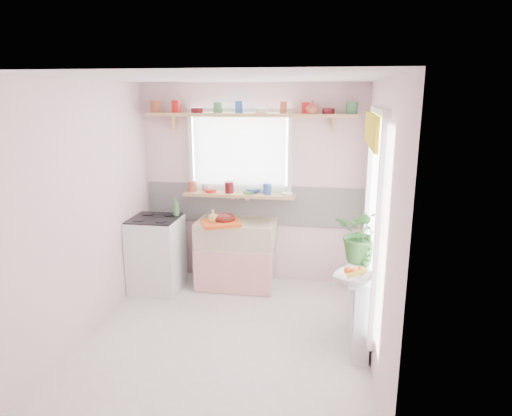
# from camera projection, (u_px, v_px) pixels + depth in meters

# --- Properties ---
(room) EXTENTS (3.20, 3.20, 3.20)m
(room) POSITION_uv_depth(u_px,v_px,m) (301.00, 189.00, 4.91)
(room) COLOR white
(room) RESTS_ON ground
(sink_unit) EXTENTS (0.95, 0.65, 1.11)m
(sink_unit) POSITION_uv_depth(u_px,v_px,m) (236.00, 253.00, 5.68)
(sink_unit) COLOR white
(sink_unit) RESTS_ON ground
(cooker) EXTENTS (0.58, 0.58, 0.93)m
(cooker) POSITION_uv_depth(u_px,v_px,m) (157.00, 253.00, 5.59)
(cooker) COLOR white
(cooker) RESTS_ON ground
(radiator_ledge) EXTENTS (0.22, 0.95, 0.78)m
(radiator_ledge) POSITION_uv_depth(u_px,v_px,m) (359.00, 303.00, 4.41)
(radiator_ledge) COLOR white
(radiator_ledge) RESTS_ON ground
(windowsill) EXTENTS (1.40, 0.22, 0.04)m
(windowsill) POSITION_uv_depth(u_px,v_px,m) (239.00, 195.00, 5.69)
(windowsill) COLOR tan
(windowsill) RESTS_ON room
(pine_shelf) EXTENTS (2.52, 0.24, 0.04)m
(pine_shelf) POSITION_uv_depth(u_px,v_px,m) (250.00, 115.00, 5.41)
(pine_shelf) COLOR tan
(pine_shelf) RESTS_ON room
(shelf_crockery) EXTENTS (2.47, 0.11, 0.12)m
(shelf_crockery) POSITION_uv_depth(u_px,v_px,m) (248.00, 108.00, 5.40)
(shelf_crockery) COLOR #A55133
(shelf_crockery) RESTS_ON pine_shelf
(sill_crockery) EXTENTS (1.35, 0.11, 0.12)m
(sill_crockery) POSITION_uv_depth(u_px,v_px,m) (235.00, 189.00, 5.68)
(sill_crockery) COLOR #A55133
(sill_crockery) RESTS_ON windowsill
(dish_tray) EXTENTS (0.54, 0.48, 0.04)m
(dish_tray) POSITION_uv_depth(u_px,v_px,m) (221.00, 223.00, 5.41)
(dish_tray) COLOR #D64913
(dish_tray) RESTS_ON sink_unit
(colander) EXTENTS (0.33, 0.33, 0.13)m
(colander) POSITION_uv_depth(u_px,v_px,m) (224.00, 218.00, 5.48)
(colander) COLOR #52110E
(colander) RESTS_ON sink_unit
(jade_plant) EXTENTS (0.61, 0.57, 0.57)m
(jade_plant) POSITION_uv_depth(u_px,v_px,m) (363.00, 234.00, 4.39)
(jade_plant) COLOR #316026
(jade_plant) RESTS_ON radiator_ledge
(fruit_bowl) EXTENTS (0.44, 0.44, 0.08)m
(fruit_bowl) POSITION_uv_depth(u_px,v_px,m) (354.00, 279.00, 3.94)
(fruit_bowl) COLOR silver
(fruit_bowl) RESTS_ON radiator_ledge
(herb_pot) EXTENTS (0.14, 0.12, 0.22)m
(herb_pot) POSITION_uv_depth(u_px,v_px,m) (366.00, 256.00, 4.29)
(herb_pot) COLOR #386D2B
(herb_pot) RESTS_ON radiator_ledge
(soap_bottle_sink) EXTENTS (0.11, 0.11, 0.18)m
(soap_bottle_sink) POSITION_uv_depth(u_px,v_px,m) (213.00, 217.00, 5.41)
(soap_bottle_sink) COLOR #E5D466
(soap_bottle_sink) RESTS_ON sink_unit
(sill_cup) EXTENTS (0.14, 0.14, 0.10)m
(sill_cup) POSITION_uv_depth(u_px,v_px,m) (207.00, 187.00, 5.79)
(sill_cup) COLOR silver
(sill_cup) RESTS_ON windowsill
(sill_bowl) EXTENTS (0.23, 0.23, 0.06)m
(sill_bowl) POSITION_uv_depth(u_px,v_px,m) (253.00, 190.00, 5.70)
(sill_bowl) COLOR #2F469A
(sill_bowl) RESTS_ON windowsill
(shelf_vase) EXTENTS (0.20, 0.20, 0.15)m
(shelf_vase) POSITION_uv_depth(u_px,v_px,m) (312.00, 107.00, 5.21)
(shelf_vase) COLOR #B34D37
(shelf_vase) RESTS_ON pine_shelf
(cooker_bottle) EXTENTS (0.11, 0.11, 0.22)m
(cooker_bottle) POSITION_uv_depth(u_px,v_px,m) (176.00, 207.00, 5.57)
(cooker_bottle) COLOR #408144
(cooker_bottle) RESTS_ON cooker
(fruit) EXTENTS (0.20, 0.14, 0.10)m
(fruit) POSITION_uv_depth(u_px,v_px,m) (355.00, 272.00, 3.93)
(fruit) COLOR #FF5D15
(fruit) RESTS_ON fruit_bowl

